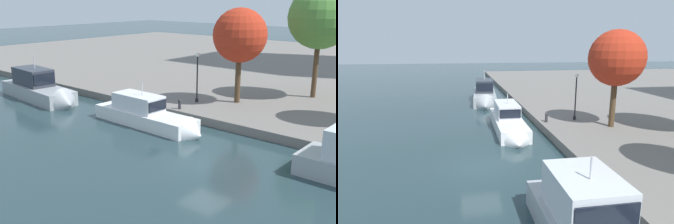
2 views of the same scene
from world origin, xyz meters
The scene contains 6 objects.
ground_plane centered at (0.00, 0.00, 0.00)m, with size 220.00×220.00×0.00m, color #23383D.
motor_yacht_0 centered at (-20.67, 2.16, 0.85)m, with size 10.71×3.51×5.01m.
motor_yacht_1 centered at (-7.40, 3.03, 0.60)m, with size 9.83×2.52×4.00m.
mooring_bollard_0 centered at (-7.27, 6.38, 1.10)m, with size 0.28×0.28×0.82m.
lamp_post centered at (-7.70, 9.18, 2.97)m, with size 0.34×0.34×4.18m.
tree_1 centered at (-4.98, 11.15, 6.16)m, with size 4.45×4.45×7.85m.
Camera 2 is at (16.16, -1.12, 7.20)m, focal length 30.50 mm.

